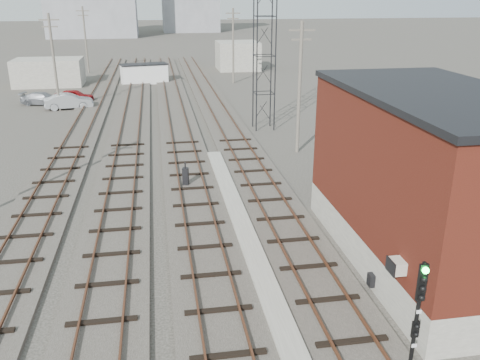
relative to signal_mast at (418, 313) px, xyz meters
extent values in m
plane|color=#282621|center=(-3.70, 54.53, -2.23)|extent=(320.00, 320.00, 0.00)
cube|color=#332D28|center=(-1.20, 33.53, -2.13)|extent=(3.20, 90.00, 0.20)
cube|color=#4C2816|center=(-1.92, 33.53, -1.90)|extent=(0.07, 90.00, 0.12)
cube|color=#4C2816|center=(-0.48, 33.53, -1.90)|extent=(0.07, 90.00, 0.12)
cube|color=#332D28|center=(-5.20, 33.53, -2.13)|extent=(3.20, 90.00, 0.20)
cube|color=#4C2816|center=(-5.92, 33.53, -1.90)|extent=(0.07, 90.00, 0.12)
cube|color=#4C2816|center=(-4.48, 33.53, -1.90)|extent=(0.07, 90.00, 0.12)
cube|color=#332D28|center=(-9.20, 33.53, -2.13)|extent=(3.20, 90.00, 0.20)
cube|color=#4C2816|center=(-9.92, 33.53, -1.90)|extent=(0.07, 90.00, 0.12)
cube|color=#4C2816|center=(-8.48, 33.53, -1.90)|extent=(0.07, 90.00, 0.12)
cube|color=#332D28|center=(-13.20, 33.53, -2.13)|extent=(3.20, 90.00, 0.20)
cube|color=#4C2816|center=(-13.92, 33.53, -1.90)|extent=(0.07, 90.00, 0.12)
cube|color=#4C2816|center=(-12.48, 33.53, -1.90)|extent=(0.07, 90.00, 0.12)
cube|color=gray|center=(-3.20, 8.53, -2.10)|extent=(0.90, 28.00, 0.26)
cube|color=gray|center=(3.80, 6.53, -1.48)|extent=(6.00, 12.00, 1.50)
cube|color=#4C1D12|center=(3.80, 6.53, 2.02)|extent=(6.00, 12.00, 5.50)
cube|color=black|center=(3.80, 6.53, 4.87)|extent=(6.20, 12.20, 0.25)
cube|color=beige|center=(0.58, 2.53, 0.02)|extent=(0.45, 0.62, 0.45)
cube|color=black|center=(0.70, 4.53, -1.73)|extent=(0.20, 0.35, 0.50)
cylinder|color=black|center=(1.05, 28.78, 5.27)|extent=(0.10, 0.10, 15.00)
cylinder|color=black|center=(2.55, 28.78, 5.27)|extent=(0.10, 0.10, 15.00)
cylinder|color=black|center=(1.05, 30.28, 5.27)|extent=(0.10, 0.10, 15.00)
cylinder|color=black|center=(2.55, 30.28, 5.27)|extent=(0.10, 0.10, 15.00)
cylinder|color=#595147|center=(-16.20, 39.53, 2.27)|extent=(0.24, 0.24, 9.00)
cube|color=#595147|center=(-16.20, 39.53, 6.17)|extent=(1.80, 0.12, 0.12)
cube|color=#595147|center=(-16.20, 39.53, 5.57)|extent=(1.40, 0.12, 0.12)
cylinder|color=#595147|center=(-16.20, 64.53, 2.27)|extent=(0.24, 0.24, 9.00)
cube|color=#595147|center=(-16.20, 64.53, 6.17)|extent=(1.80, 0.12, 0.12)
cube|color=#595147|center=(-16.20, 64.53, 5.57)|extent=(1.40, 0.12, 0.12)
cylinder|color=#595147|center=(2.80, 22.53, 2.27)|extent=(0.24, 0.24, 9.00)
cube|color=#595147|center=(2.80, 22.53, 6.17)|extent=(1.80, 0.12, 0.12)
cube|color=#595147|center=(2.80, 22.53, 5.57)|extent=(1.40, 0.12, 0.12)
cylinder|color=#595147|center=(2.80, 52.53, 2.27)|extent=(0.24, 0.24, 9.00)
cube|color=#595147|center=(2.80, 52.53, 6.17)|extent=(1.80, 0.12, 0.12)
cube|color=#595147|center=(2.80, 52.53, 5.57)|extent=(1.40, 0.12, 0.12)
cube|color=gray|center=(-19.70, 54.53, -0.63)|extent=(8.00, 5.00, 3.20)
cube|color=gray|center=(5.30, 64.53, -0.23)|extent=(6.00, 6.00, 4.00)
cylinder|color=black|center=(0.00, 0.03, -0.31)|extent=(0.12, 0.12, 3.84)
cube|color=black|center=(0.00, 0.01, 0.99)|extent=(0.25, 0.10, 1.15)
sphere|color=#0CE533|center=(0.00, -0.08, 1.42)|extent=(0.19, 0.19, 0.19)
sphere|color=black|center=(0.00, -0.08, 1.13)|extent=(0.19, 0.19, 0.19)
sphere|color=black|center=(0.00, -0.08, 0.84)|extent=(0.19, 0.19, 0.19)
sphere|color=black|center=(0.00, -0.08, 0.56)|extent=(0.19, 0.19, 0.19)
cube|color=black|center=(0.00, 0.01, -0.55)|extent=(0.21, 0.09, 0.53)
cube|color=white|center=(0.00, -0.05, 0.08)|extent=(0.15, 0.02, 0.12)
cube|color=white|center=(0.00, -0.05, -1.08)|extent=(0.15, 0.02, 0.12)
cube|color=black|center=(-5.51, 16.73, -1.57)|extent=(0.41, 0.41, 1.10)
cylinder|color=black|center=(-5.51, 16.73, -0.85)|extent=(0.09, 0.09, 0.33)
cube|color=white|center=(-8.24, 54.16, -1.07)|extent=(5.93, 3.39, 2.32)
cube|color=black|center=(-8.24, 54.16, 0.14)|extent=(6.15, 3.61, 0.11)
imported|color=maroon|center=(-15.31, 43.34, -1.56)|extent=(4.10, 2.03, 1.34)
imported|color=#94969B|center=(-15.38, 40.17, -1.48)|extent=(4.73, 2.18, 1.50)
imported|color=gray|center=(-18.31, 42.65, -1.60)|extent=(4.62, 2.59, 1.27)
camera|label=1|loc=(-6.94, -11.13, 8.48)|focal=38.00mm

